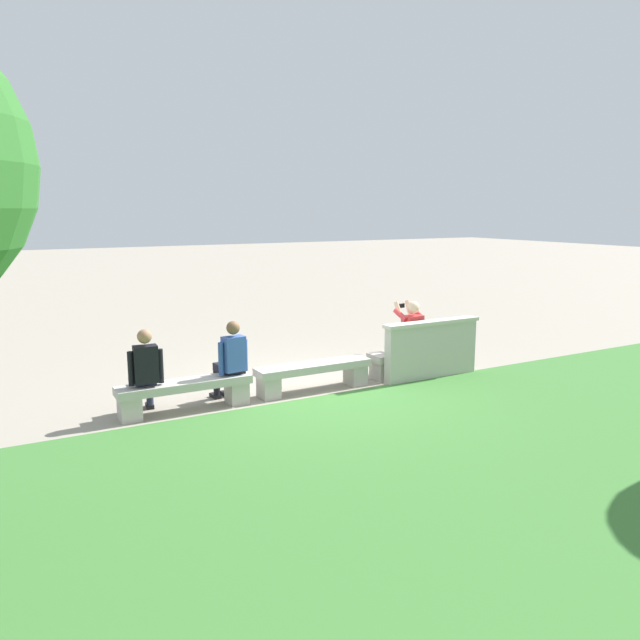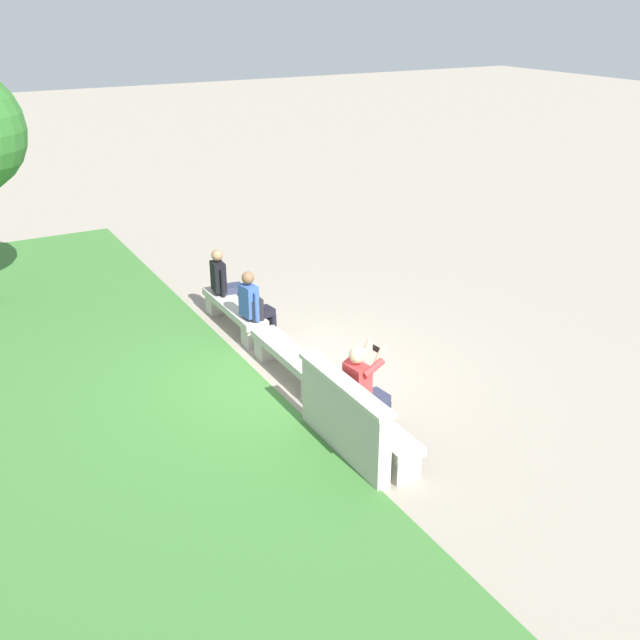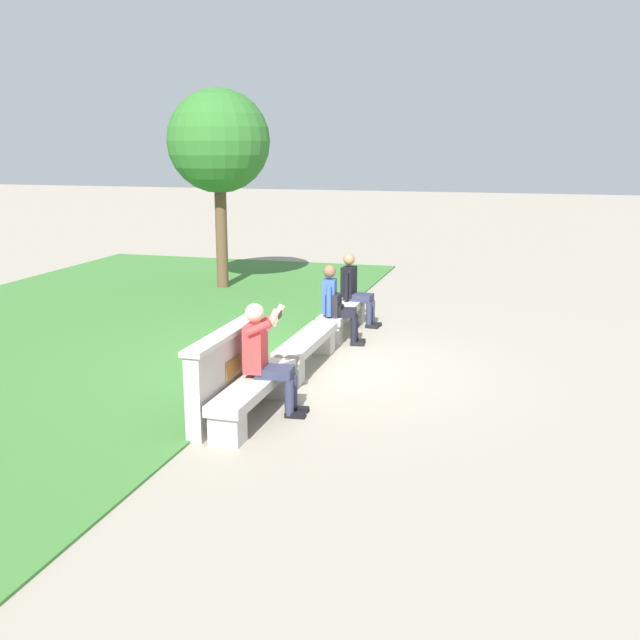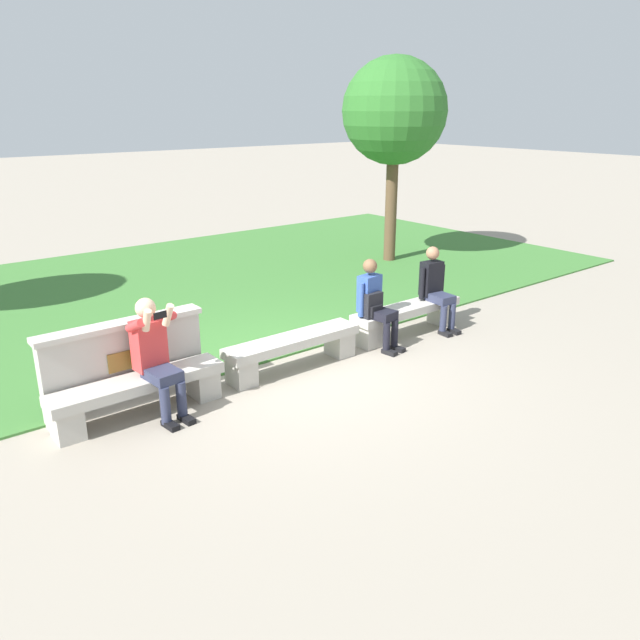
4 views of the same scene
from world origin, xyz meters
name	(u,v)px [view 4 (image 4 of 4)]	position (x,y,z in m)	size (l,w,h in m)	color
ground_plane	(294,369)	(0.00, 0.00, 0.00)	(80.00, 80.00, 0.00)	gray
grass_strip	(152,293)	(0.00, 4.38, 0.01)	(18.13, 8.00, 0.03)	#3D7533
bench_main	(139,391)	(-2.10, 0.00, 0.30)	(1.93, 0.40, 0.45)	#B7B2A8
bench_near	(293,347)	(0.00, 0.00, 0.30)	(1.93, 0.40, 0.45)	#B7B2A8
bench_mid	(407,315)	(2.10, 0.00, 0.30)	(1.93, 0.40, 0.45)	#B7B2A8
backrest_wall_with_plaque	(125,363)	(-2.10, 0.34, 0.52)	(1.88, 0.24, 1.01)	#B7B2A8
person_photographer	(155,352)	(-1.90, -0.08, 0.74)	(0.50, 0.75, 1.32)	black
person_distant	(375,301)	(1.37, -0.07, 0.67)	(0.48, 0.70, 1.26)	black
person_companion	(436,286)	(2.63, -0.07, 0.67)	(0.48, 0.69, 1.26)	black
backpack	(371,305)	(1.32, -0.05, 0.63)	(0.28, 0.24, 0.43)	black
tree_left_background	(394,112)	(5.20, 3.51, 3.13)	(2.17, 2.17, 4.24)	brown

